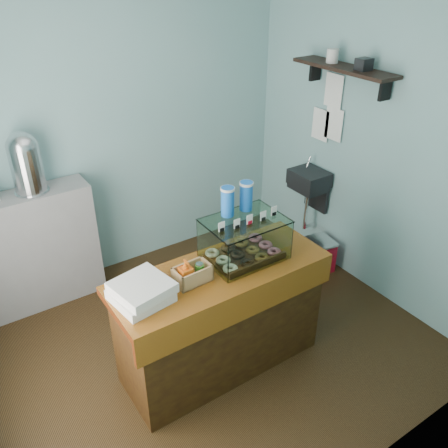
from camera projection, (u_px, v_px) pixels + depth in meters
ground at (204, 343)px, 3.97m from camera, size 3.50×3.50×0.00m
room_shell at (202, 151)px, 3.13m from camera, size 3.54×3.04×2.82m
counter at (221, 318)px, 3.56m from camera, size 1.60×0.60×0.90m
back_shelf at (39, 249)px, 4.21m from camera, size 1.00×0.32×1.10m
display_case at (243, 234)px, 3.42m from camera, size 0.57×0.42×0.53m
condiment_crate at (191, 274)px, 3.19m from camera, size 0.26×0.16×0.19m
pastry_boxes at (141, 292)px, 3.02m from camera, size 0.40×0.39×0.13m
coffee_urn at (25, 161)px, 3.83m from camera, size 0.28×0.28×0.52m
red_cooler at (314, 256)px, 4.80m from camera, size 0.41×0.34×0.33m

